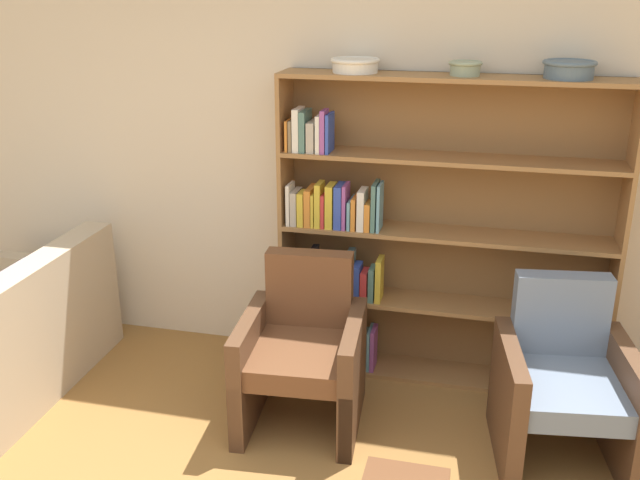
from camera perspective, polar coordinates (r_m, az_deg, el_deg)
wall_back at (r=4.30m, az=3.68°, el=7.55°), size 12.00×0.06×2.75m
bookshelf at (r=4.23m, az=7.28°, el=-0.08°), size 1.93×0.30×1.82m
bowl_slate at (r=4.04m, az=2.83°, el=13.87°), size 0.27×0.27×0.08m
bowl_olive at (r=3.97m, az=11.54°, el=13.39°), size 0.18×0.18×0.08m
bowl_copper at (r=3.98m, az=19.31°, el=12.84°), size 0.27×0.27×0.09m
armchair_leather at (r=3.92m, az=-1.39°, el=-8.99°), size 0.69×0.73×0.90m
armchair_cushioned at (r=3.84m, az=18.91°, el=-10.85°), size 0.73×0.76×0.90m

